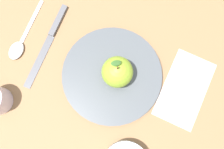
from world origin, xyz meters
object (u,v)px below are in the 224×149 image
Objects in this scene: linen_napkin at (185,89)px; spoon at (20,44)px; dinner_plate at (112,75)px; apple at (117,72)px; knife at (50,38)px.

spoon is at bearing 54.77° from linen_napkin.
apple reaches higher than dinner_plate.
spoon reaches higher than linen_napkin.
knife is 1.02× the size of linen_napkin.
spoon is at bearing 51.62° from apple.
spoon is at bearing 82.99° from knife.
dinner_plate is at bearing 65.60° from apple.
knife is 0.08m from spoon.
dinner_plate is 1.32× the size of knife.
apple is at bearing -114.40° from dinner_plate.
knife is at bearing 39.82° from apple.
knife is 0.36m from linen_napkin.
dinner_plate is 0.04m from apple.
apple is at bearing 59.61° from linen_napkin.
apple is at bearing -140.18° from knife.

